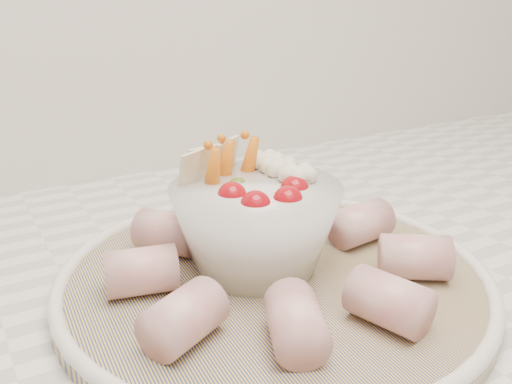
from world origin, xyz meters
TOP-DOWN VIEW (x-y plane):
  - serving_platter at (0.15, 1.40)m, footprint 0.38×0.38m
  - veggie_bowl at (0.14, 1.42)m, footprint 0.14×0.14m
  - cured_meat_rolls at (0.15, 1.40)m, footprint 0.27×0.28m

SIDE VIEW (x-z plane):
  - serving_platter at x=0.15m, z-range 0.92..0.94m
  - cured_meat_rolls at x=0.15m, z-range 0.93..0.97m
  - veggie_bowl at x=0.14m, z-range 0.92..1.03m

